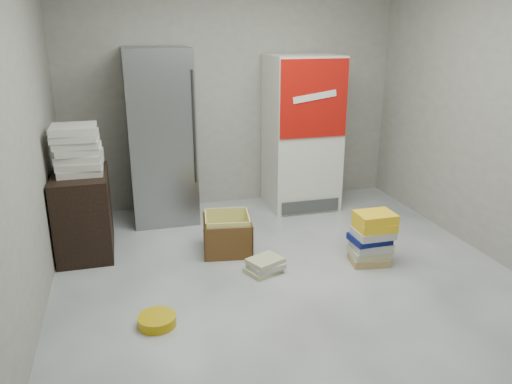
{
  "coord_description": "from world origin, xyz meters",
  "views": [
    {
      "loc": [
        -1.31,
        -3.36,
        2.11
      ],
      "look_at": [
        -0.2,
        0.7,
        0.71
      ],
      "focal_mm": 35.0,
      "sensor_mm": 36.0,
      "label": 1
    }
  ],
  "objects": [
    {
      "name": "room_shell",
      "position": [
        0.0,
        0.0,
        1.8
      ],
      "size": [
        4.04,
        5.04,
        2.82
      ],
      "color": "#A19B91",
      "rests_on": "ground"
    },
    {
      "name": "wood_shelf",
      "position": [
        -1.73,
        1.4,
        0.4
      ],
      "size": [
        0.5,
        0.8,
        0.8
      ],
      "primitive_type": "cube",
      "color": "black",
      "rests_on": "ground"
    },
    {
      "name": "phonebook_stack_side",
      "position": [
        -0.17,
        0.51,
        0.07
      ],
      "size": [
        0.38,
        0.33,
        0.13
      ],
      "rotation": [
        0.0,
        0.0,
        0.32
      ],
      "color": "#B8B386",
      "rests_on": "ground"
    },
    {
      "name": "bucket_lid",
      "position": [
        -1.18,
        -0.08,
        0.04
      ],
      "size": [
        0.35,
        0.35,
        0.08
      ],
      "primitive_type": "cylinder",
      "rotation": [
        0.0,
        0.0,
        -0.25
      ],
      "color": "#C09B09",
      "rests_on": "ground"
    },
    {
      "name": "ground",
      "position": [
        0.0,
        0.0,
        0.0
      ],
      "size": [
        5.0,
        5.0,
        0.0
      ],
      "primitive_type": "plane",
      "color": "silver",
      "rests_on": "ground"
    },
    {
      "name": "phonebook_stack_main",
      "position": [
        0.83,
        0.43,
        0.25
      ],
      "size": [
        0.38,
        0.32,
        0.5
      ],
      "rotation": [
        0.0,
        0.0,
        -0.09
      ],
      "color": "tan",
      "rests_on": "ground"
    },
    {
      "name": "steel_fridge",
      "position": [
        -0.9,
        2.13,
        0.95
      ],
      "size": [
        0.7,
        0.72,
        1.9
      ],
      "color": "#919398",
      "rests_on": "ground"
    },
    {
      "name": "supply_box_stack",
      "position": [
        -1.72,
        1.4,
        1.03
      ],
      "size": [
        0.44,
        0.44,
        0.45
      ],
      "color": "silver",
      "rests_on": "wood_shelf"
    },
    {
      "name": "coke_cooler",
      "position": [
        0.75,
        2.12,
        0.9
      ],
      "size": [
        0.8,
        0.73,
        1.8
      ],
      "color": "silver",
      "rests_on": "ground"
    },
    {
      "name": "cardboard_box",
      "position": [
        -0.4,
        1.05,
        0.15
      ],
      "size": [
        0.53,
        0.53,
        0.38
      ],
      "rotation": [
        0.0,
        0.0,
        -0.15
      ],
      "color": "yellow",
      "rests_on": "ground"
    }
  ]
}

